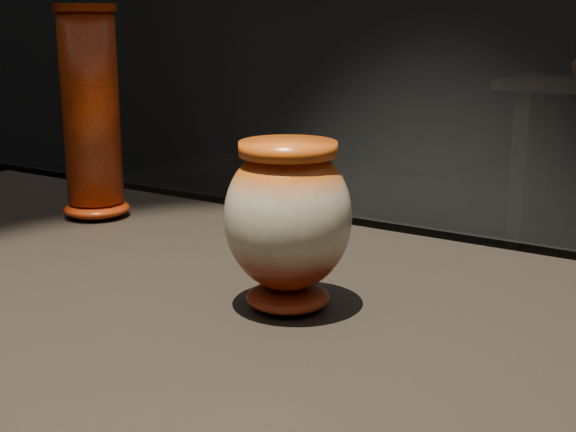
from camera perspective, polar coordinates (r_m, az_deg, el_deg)
name	(u,v)px	position (r m, az deg, el deg)	size (l,w,h in m)	color
main_vase	(288,219)	(0.94, 0.00, -0.22)	(0.16, 0.16, 0.20)	maroon
tall_vase	(91,117)	(1.40, -13.81, 6.87)	(0.12, 0.12, 0.36)	#D4470E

